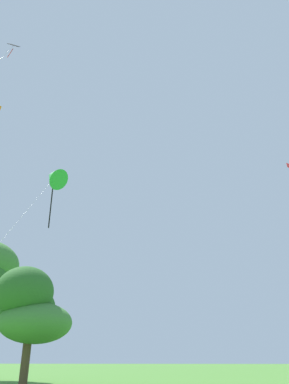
# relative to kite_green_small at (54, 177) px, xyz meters

# --- Properties ---
(kite_green_small) EXTENTS (2.32, 12.71, 14.12)m
(kite_green_small) POSITION_rel_kite_green_small_xyz_m (0.00, 0.00, 0.00)
(kite_green_small) COLOR green
(kite_green_small) RESTS_ON ground_plane
(tree_right_cluster) EXTENTS (5.03, 4.75, 7.16)m
(tree_right_cluster) POSITION_rel_kite_green_small_xyz_m (-1.41, 1.74, -8.64)
(tree_right_cluster) COLOR brown
(tree_right_cluster) RESTS_ON ground_plane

